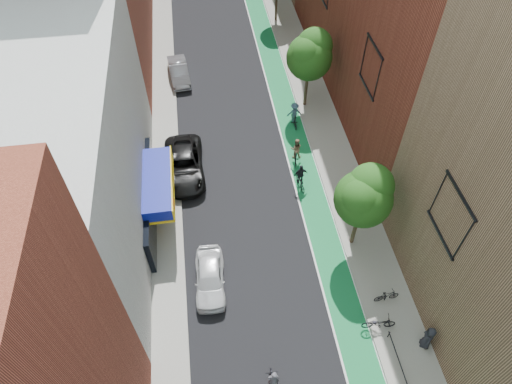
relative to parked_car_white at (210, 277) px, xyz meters
name	(u,v)px	position (x,y,z in m)	size (l,w,h in m)	color
bike_lane	(281,93)	(7.52, 17.65, -0.72)	(2.00, 68.00, 0.01)	#167D4B
sidewalk_left	(164,103)	(-2.48, 17.65, -0.65)	(2.00, 68.00, 0.15)	gray
sidewalk_right	(310,89)	(10.02, 17.65, -0.65)	(3.00, 68.00, 0.15)	gray
building_left_white	(62,159)	(-7.48, 5.65, 5.27)	(8.00, 20.00, 12.00)	silver
tree_near	(365,195)	(9.17, 1.67, 3.93)	(3.40, 3.36, 6.42)	#332619
tree_mid	(310,54)	(9.17, 15.67, 4.16)	(3.55, 3.53, 6.74)	#332619
parked_car_white	(210,277)	(0.00, 0.00, 0.00)	(1.72, 4.27, 1.45)	silver
parked_car_black	(184,165)	(-1.08, 9.36, 0.09)	(2.71, 5.87, 1.63)	black
parked_car_silver	(179,72)	(-1.08, 20.95, 0.01)	(1.56, 4.47, 1.47)	gray
cyclist_lead	(273,384)	(2.67, -6.50, -0.07)	(0.68, 1.92, 1.98)	black
cyclist_lane_near	(296,152)	(7.05, 9.39, 0.13)	(0.93, 1.86, 2.05)	black
cyclist_lane_mid	(301,179)	(6.88, 6.87, 0.01)	(1.00, 1.77, 1.99)	black
cyclist_lane_far	(294,116)	(7.75, 13.41, 0.19)	(1.14, 1.77, 2.07)	black
parked_bike_mid	(387,296)	(9.92, -2.59, -0.12)	(0.43, 1.51, 0.91)	black
parked_bike_far	(379,323)	(8.92, -4.12, -0.08)	(0.66, 1.89, 0.99)	black
pedestrian	(428,337)	(11.12, -5.43, 0.30)	(0.86, 0.56, 1.76)	#202229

